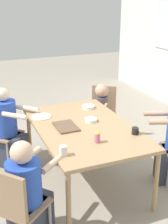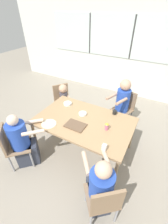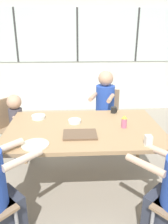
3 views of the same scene
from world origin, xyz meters
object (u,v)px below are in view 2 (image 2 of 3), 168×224
object	(u,v)px
milk_carton_small	(104,147)
chair_for_man_teal_shirt	(12,144)
coffee_mug	(115,112)
bowl_cereal	(68,104)
chair_for_man_blue_shirt	(104,200)
person_toddler	(65,103)
chair_for_toddler	(62,99)
chair_for_woman_green_shirt	(125,106)
person_woman_green_shirt	(121,107)
person_man_teal_shirt	(23,143)
person_man_blue_shirt	(100,189)
bowl_white_shallow	(83,114)
sippy_cup	(107,126)

from	to	relation	value
milk_carton_small	chair_for_man_teal_shirt	bearing A→B (deg)	-163.36
coffee_mug	bowl_cereal	size ratio (longest dim) A/B	0.49
chair_for_man_blue_shirt	person_toddler	bearing A→B (deg)	96.72
chair_for_toddler	milk_carton_small	xyz separation A→B (m)	(1.61, -1.19, 0.29)
chair_for_woman_green_shirt	person_woman_green_shirt	world-z (taller)	person_woman_green_shirt
bowl_cereal	person_toddler	bearing A→B (deg)	134.72
person_man_teal_shirt	coffee_mug	distance (m)	1.74
chair_for_woman_green_shirt	person_woman_green_shirt	bearing A→B (deg)	90.00
chair_for_woman_green_shirt	person_man_blue_shirt	bearing A→B (deg)	117.64
bowl_cereal	person_man_teal_shirt	bearing A→B (deg)	-102.78
milk_carton_small	bowl_white_shallow	size ratio (longest dim) A/B	0.70
chair_for_toddler	person_man_teal_shirt	distance (m)	1.54
chair_for_man_blue_shirt	sippy_cup	xyz separation A→B (m)	(-0.37, 0.94, 0.31)
person_woman_green_shirt	chair_for_toddler	bearing A→B (deg)	32.06
coffee_mug	person_toddler	bearing A→B (deg)	170.96
sippy_cup	milk_carton_small	distance (m)	0.44
chair_for_woman_green_shirt	person_man_blue_shirt	distance (m)	2.06
chair_for_woman_green_shirt	bowl_cereal	size ratio (longest dim) A/B	5.28
coffee_mug	bowl_white_shallow	xyz separation A→B (m)	(-0.52, -0.31, -0.02)
person_woman_green_shirt	person_man_teal_shirt	bearing A→B (deg)	77.40
milk_carton_small	person_man_blue_shirt	bearing A→B (deg)	-71.70
person_woman_green_shirt	coffee_mug	distance (m)	0.64
chair_for_toddler	sippy_cup	world-z (taller)	sippy_cup
chair_for_man_teal_shirt	chair_for_toddler	distance (m)	1.64
chair_for_toddler	milk_carton_small	distance (m)	2.02
person_toddler	bowl_white_shallow	size ratio (longest dim) A/B	6.54
person_woman_green_shirt	person_toddler	bearing A→B (deg)	36.86
chair_for_man_teal_shirt	chair_for_toddler	xyz separation A→B (m)	(-0.13, 1.63, 0.00)
chair_for_man_blue_shirt	chair_for_man_teal_shirt	xyz separation A→B (m)	(-1.72, 0.08, 0.00)
chair_for_man_blue_shirt	person_man_teal_shirt	distance (m)	1.61
person_woman_green_shirt	chair_for_woman_green_shirt	bearing A→B (deg)	-90.00
chair_for_man_blue_shirt	person_toddler	xyz separation A→B (m)	(-1.72, 1.63, -0.04)
chair_for_toddler	person_man_blue_shirt	size ratio (longest dim) A/B	0.82
person_toddler	bowl_cereal	world-z (taller)	person_toddler
person_toddler	sippy_cup	world-z (taller)	person_toddler
chair_for_man_teal_shirt	coffee_mug	size ratio (longest dim) A/B	10.67
person_man_teal_shirt	sippy_cup	size ratio (longest dim) A/B	7.75
person_man_teal_shirt	chair_for_toddler	bearing A→B (deg)	144.59
coffee_mug	chair_for_man_blue_shirt	bearing A→B (deg)	-74.27
bowl_white_shallow	bowl_cereal	distance (m)	0.47
chair_for_man_blue_shirt	milk_carton_small	world-z (taller)	chair_for_man_blue_shirt
person_woman_green_shirt	person_man_teal_shirt	world-z (taller)	person_woman_green_shirt
person_woman_green_shirt	bowl_cereal	size ratio (longest dim) A/B	7.30
person_man_teal_shirt	chair_for_man_blue_shirt	bearing A→B (deg)	38.25
milk_carton_small	person_woman_green_shirt	bearing A→B (deg)	97.43
person_toddler	chair_for_toddler	bearing A→B (deg)	-90.00
chair_for_toddler	person_man_teal_shirt	bearing A→B (deg)	44.97
chair_for_man_blue_shirt	chair_for_toddler	xyz separation A→B (m)	(-1.84, 1.72, 0.00)
chair_for_man_teal_shirt	person_woman_green_shirt	xyz separation A→B (m)	(1.28, 1.93, 0.04)
chair_for_toddler	coffee_mug	size ratio (longest dim) A/B	10.67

